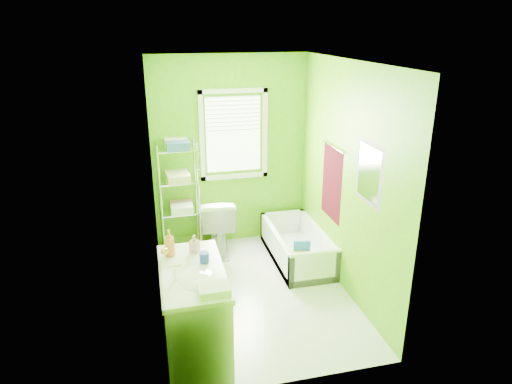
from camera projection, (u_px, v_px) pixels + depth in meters
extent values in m
plane|color=silver|center=(255.00, 292.00, 5.32)|extent=(2.90, 2.90, 0.00)
cube|color=#519A07|center=(230.00, 153.00, 6.19)|extent=(2.10, 0.04, 2.60)
cube|color=#519A07|center=(298.00, 248.00, 3.54)|extent=(2.10, 0.04, 2.60)
cube|color=#519A07|center=(154.00, 196.00, 4.64)|extent=(0.04, 2.90, 2.60)
cube|color=#519A07|center=(346.00, 180.00, 5.10)|extent=(0.04, 2.90, 2.60)
cube|color=white|center=(254.00, 61.00, 4.42)|extent=(2.10, 2.90, 0.04)
cube|color=white|center=(233.00, 135.00, 6.11)|extent=(0.74, 0.01, 1.01)
cube|color=white|center=(234.00, 176.00, 6.29)|extent=(0.92, 0.05, 0.06)
cube|color=white|center=(233.00, 91.00, 5.89)|extent=(0.92, 0.05, 0.06)
cube|color=white|center=(202.00, 137.00, 5.99)|extent=(0.06, 0.05, 1.22)
cube|color=white|center=(265.00, 133.00, 6.18)|extent=(0.06, 0.05, 1.22)
cube|color=white|center=(233.00, 113.00, 5.98)|extent=(0.72, 0.02, 0.50)
cube|color=white|center=(162.00, 269.00, 3.83)|extent=(0.02, 0.80, 2.00)
sphere|color=gold|center=(165.00, 251.00, 4.14)|extent=(0.07, 0.07, 0.07)
cube|color=#3E070F|center=(332.00, 183.00, 5.46)|extent=(0.02, 0.58, 0.90)
cylinder|color=silver|center=(333.00, 147.00, 5.31)|extent=(0.02, 0.62, 0.02)
cube|color=#CC5972|center=(369.00, 174.00, 4.51)|extent=(0.02, 0.54, 0.64)
cube|color=white|center=(369.00, 174.00, 4.50)|extent=(0.01, 0.44, 0.54)
cube|color=white|center=(297.00, 256.00, 6.06)|extent=(0.64, 1.38, 0.09)
cube|color=white|center=(276.00, 247.00, 5.94)|extent=(0.06, 1.38, 0.41)
cube|color=white|center=(318.00, 243.00, 6.07)|extent=(0.06, 1.38, 0.41)
cube|color=white|center=(314.00, 269.00, 5.40)|extent=(0.64, 0.06, 0.41)
cube|color=white|center=(283.00, 225.00, 6.60)|extent=(0.64, 0.06, 0.41)
cylinder|color=white|center=(315.00, 254.00, 5.33)|extent=(0.64, 0.06, 0.06)
cylinder|color=blue|center=(303.00, 260.00, 5.81)|extent=(0.31, 0.31, 0.05)
cylinder|color=gold|center=(303.00, 256.00, 5.79)|extent=(0.29, 0.29, 0.05)
cube|color=blue|center=(302.00, 248.00, 5.89)|extent=(0.22, 0.08, 0.20)
imported|color=white|center=(218.00, 224.00, 6.16)|extent=(0.52, 0.83, 0.80)
cube|color=white|center=(194.00, 312.00, 4.27)|extent=(0.55, 1.10, 0.80)
cube|color=white|center=(192.00, 272.00, 4.12)|extent=(0.58, 1.13, 0.05)
ellipsoid|color=white|center=(196.00, 281.00, 3.99)|extent=(0.38, 0.50, 0.13)
cylinder|color=silver|center=(175.00, 274.00, 3.92)|extent=(0.03, 0.03, 0.16)
cylinder|color=silver|center=(174.00, 266.00, 3.89)|extent=(0.12, 0.02, 0.02)
imported|color=#F26E47|center=(170.00, 243.00, 4.33)|extent=(0.11, 0.11, 0.26)
imported|color=pink|center=(194.00, 243.00, 4.42)|extent=(0.11, 0.11, 0.18)
cylinder|color=#1931A7|center=(204.00, 257.00, 4.23)|extent=(0.09, 0.09, 0.10)
cube|color=white|center=(214.00, 289.00, 3.75)|extent=(0.26, 0.20, 0.06)
cylinder|color=silver|center=(161.00, 204.00, 5.86)|extent=(0.02, 0.02, 1.54)
cylinder|color=silver|center=(160.00, 196.00, 6.13)|extent=(0.02, 0.02, 1.54)
cylinder|color=silver|center=(199.00, 200.00, 5.97)|extent=(0.02, 0.02, 1.54)
cylinder|color=silver|center=(196.00, 193.00, 6.24)|extent=(0.02, 0.02, 1.54)
cube|color=silver|center=(182.00, 241.00, 6.27)|extent=(0.51, 0.32, 0.02)
cube|color=silver|center=(180.00, 212.00, 6.12)|extent=(0.51, 0.32, 0.02)
cube|color=silver|center=(178.00, 181.00, 5.97)|extent=(0.51, 0.32, 0.02)
cube|color=silver|center=(176.00, 149.00, 5.82)|extent=(0.51, 0.32, 0.02)
cube|color=#325AB5|center=(178.00, 146.00, 5.71)|extent=(0.29, 0.20, 0.11)
cube|color=white|center=(176.00, 142.00, 5.90)|extent=(0.29, 0.20, 0.11)
cube|color=#CBC07C|center=(179.00, 179.00, 5.86)|extent=(0.29, 0.20, 0.11)
cube|color=white|center=(176.00, 174.00, 6.05)|extent=(0.29, 0.20, 0.11)
cube|color=white|center=(182.00, 209.00, 6.03)|extent=(0.29, 0.20, 0.11)
cube|color=#CD8C8F|center=(181.00, 204.00, 6.22)|extent=(0.29, 0.20, 0.11)
cube|color=#CD8C8F|center=(200.00, 227.00, 6.27)|extent=(0.03, 0.27, 0.48)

